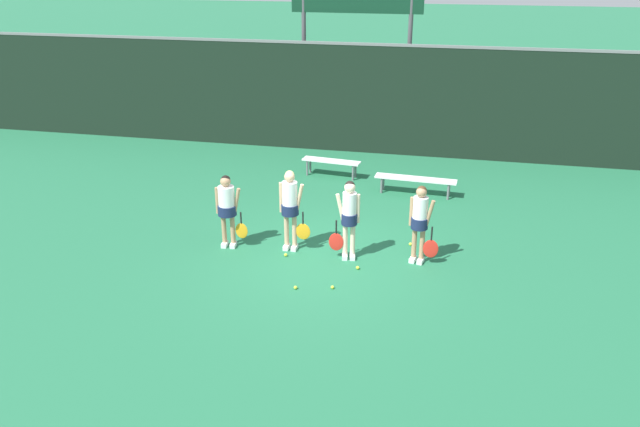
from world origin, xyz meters
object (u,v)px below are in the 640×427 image
at_px(bench_courtside, 416,180).
at_px(tennis_ball_3, 286,255).
at_px(tennis_ball_2, 410,244).
at_px(scoreboard, 357,6).
at_px(tennis_ball_5, 295,287).
at_px(tennis_ball_4, 343,220).
at_px(player_3, 420,218).
at_px(tennis_ball_0, 429,252).
at_px(bench_far, 331,163).
at_px(player_1, 290,204).
at_px(tennis_ball_1, 358,268).
at_px(tennis_ball_6, 332,287).
at_px(player_0, 227,205).
at_px(player_2, 349,214).

distance_m(bench_courtside, tennis_ball_3, 4.85).
distance_m(tennis_ball_2, tennis_ball_3, 2.73).
distance_m(scoreboard, tennis_ball_5, 11.00).
relative_size(bench_courtside, tennis_ball_4, 29.88).
distance_m(scoreboard, tennis_ball_3, 9.81).
bearing_deg(player_3, tennis_ball_0, 75.81).
xyz_separation_m(bench_far, tennis_ball_5, (0.63, -6.44, -0.37)).
bearing_deg(tennis_ball_4, player_1, -115.86).
bearing_deg(tennis_ball_1, tennis_ball_0, 37.94).
distance_m(scoreboard, bench_courtside, 6.51).
bearing_deg(tennis_ball_6, tennis_ball_3, 137.63).
relative_size(player_3, tennis_ball_6, 25.21).
relative_size(bench_courtside, player_1, 1.21).
bearing_deg(player_3, tennis_ball_3, -161.39).
relative_size(bench_far, tennis_ball_4, 23.55).
height_order(tennis_ball_0, tennis_ball_3, tennis_ball_3).
xyz_separation_m(bench_far, tennis_ball_3, (0.09, -5.15, -0.37)).
bearing_deg(tennis_ball_4, bench_far, 106.73).
bearing_deg(tennis_ball_0, tennis_ball_2, 145.29).
bearing_deg(player_0, tennis_ball_6, -34.24).
height_order(scoreboard, bench_courtside, scoreboard).
relative_size(player_1, tennis_ball_6, 26.87).
bearing_deg(scoreboard, player_1, -89.46).
relative_size(scoreboard, tennis_ball_5, 81.32).
bearing_deg(tennis_ball_2, tennis_ball_1, -125.11).
bearing_deg(player_0, tennis_ball_3, -16.08).
height_order(bench_courtside, tennis_ball_6, bench_courtside).
height_order(scoreboard, tennis_ball_1, scoreboard).
distance_m(player_1, tennis_ball_4, 2.14).
bearing_deg(scoreboard, bench_courtside, -62.35).
xyz_separation_m(player_2, tennis_ball_5, (-0.74, -1.51, -0.96)).
height_order(player_0, tennis_ball_0, player_0).
relative_size(bench_courtside, tennis_ball_1, 30.12).
relative_size(tennis_ball_3, tennis_ball_6, 1.07).
relative_size(player_3, tennis_ball_5, 24.51).
xyz_separation_m(player_1, tennis_ball_3, (-0.02, -0.38, -1.01)).
bearing_deg(tennis_ball_6, tennis_ball_4, 96.93).
distance_m(tennis_ball_0, tennis_ball_2, 0.50).
distance_m(bench_courtside, player_0, 5.45).
relative_size(bench_courtside, tennis_ball_2, 30.73).
distance_m(player_0, player_1, 1.35).
bearing_deg(scoreboard, player_0, -98.32).
bearing_deg(bench_courtside, player_2, -101.29).
xyz_separation_m(player_2, tennis_ball_3, (-1.29, -0.22, -0.96)).
bearing_deg(tennis_ball_2, scoreboard, 108.37).
height_order(bench_courtside, player_1, player_1).
bearing_deg(player_3, tennis_ball_1, -141.01).
xyz_separation_m(player_0, tennis_ball_2, (3.83, 0.87, -0.92)).
bearing_deg(tennis_ball_6, bench_far, 101.82).
height_order(player_1, tennis_ball_1, player_1).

